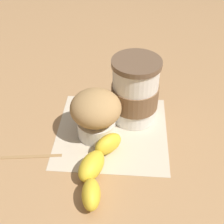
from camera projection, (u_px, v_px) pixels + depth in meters
ground_plane at (112, 131)px, 0.62m from camera, size 3.00×3.00×0.00m
paper_napkin at (112, 131)px, 0.62m from camera, size 0.23×0.23×0.00m
coffee_cup at (135, 92)px, 0.61m from camera, size 0.09×0.09×0.13m
muffin at (96, 113)px, 0.58m from camera, size 0.09×0.09×0.10m
banana at (96, 166)px, 0.52m from camera, size 0.17×0.07×0.04m
wooden_stirrer at (31, 156)px, 0.57m from camera, size 0.03×0.11×0.00m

